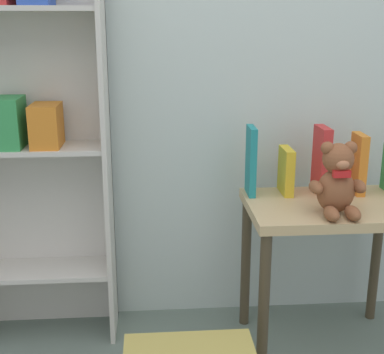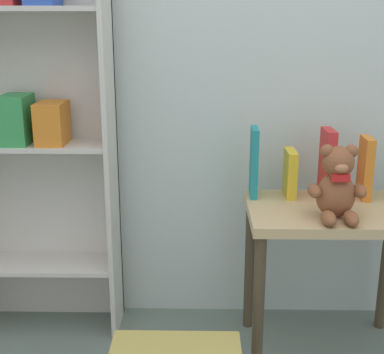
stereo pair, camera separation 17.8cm
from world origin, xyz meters
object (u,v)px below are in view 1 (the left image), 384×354
object	(u,v)px
display_table	(329,228)
book_standing_yellow	(286,171)
book_standing_orange	(358,164)
bookshelf_side	(30,123)
book_standing_teal	(251,161)
book_standing_red	(321,160)
teddy_bear	(337,181)

from	to	relation	value
display_table	book_standing_yellow	world-z (taller)	book_standing_yellow
display_table	book_standing_orange	xyz separation A→B (m)	(0.14, 0.12, 0.22)
bookshelf_side	book_standing_teal	distance (m)	0.86
book_standing_teal	book_standing_red	distance (m)	0.28
book_standing_red	book_standing_orange	world-z (taller)	book_standing_red
book_standing_teal	book_standing_orange	xyz separation A→B (m)	(0.42, -0.02, -0.02)
bookshelf_side	book_standing_orange	size ratio (longest dim) A/B	6.69
book_standing_teal	book_standing_orange	size ratio (longest dim) A/B	1.13
book_standing_teal	book_standing_orange	distance (m)	0.42
book_standing_teal	book_standing_yellow	size ratio (longest dim) A/B	1.48
teddy_bear	book_standing_red	distance (m)	0.25
display_table	book_standing_yellow	bearing A→B (deg)	135.60
book_standing_teal	book_standing_yellow	xyz separation A→B (m)	(0.14, -0.00, -0.04)
book_standing_teal	book_standing_orange	bearing A→B (deg)	-1.29
teddy_bear	book_standing_orange	xyz separation A→B (m)	(0.16, 0.22, 0.00)
bookshelf_side	book_standing_orange	bearing A→B (deg)	-4.20
bookshelf_side	book_standing_teal	xyz separation A→B (m)	(0.84, -0.07, -0.15)
bookshelf_side	book_standing_red	xyz separation A→B (m)	(1.12, -0.07, -0.15)
book_standing_yellow	book_standing_orange	world-z (taller)	book_standing_orange
bookshelf_side	teddy_bear	bearing A→B (deg)	-16.02
bookshelf_side	book_standing_red	world-z (taller)	bookshelf_side
display_table	book_standing_red	world-z (taller)	book_standing_red
display_table	teddy_bear	bearing A→B (deg)	-101.23
book_standing_orange	book_standing_yellow	bearing A→B (deg)	178.15
book_standing_orange	book_standing_teal	bearing A→B (deg)	179.28
book_standing_red	book_standing_orange	distance (m)	0.14
bookshelf_side	teddy_bear	xyz separation A→B (m)	(1.10, -0.32, -0.16)
teddy_bear	book_standing_yellow	size ratio (longest dim) A/B	1.43
teddy_bear	book_standing_orange	size ratio (longest dim) A/B	1.09
book_standing_teal	teddy_bear	bearing A→B (deg)	-41.73
bookshelf_side	book_standing_yellow	size ratio (longest dim) A/B	8.76
display_table	book_standing_teal	size ratio (longest dim) A/B	2.33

